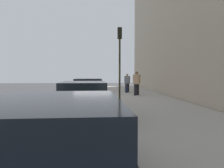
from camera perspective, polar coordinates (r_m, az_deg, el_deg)
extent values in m
plane|color=#333335|center=(14.54, -5.13, -4.42)|extent=(56.00, 56.00, 0.00)
cube|color=#A39E93|center=(14.85, 7.74, -3.99)|extent=(28.00, 4.60, 0.15)
cube|color=gold|center=(14.95, -17.52, -4.33)|extent=(28.00, 0.14, 0.01)
cube|color=white|center=(18.05, -2.71, -2.67)|extent=(6.83, 0.56, 0.22)
cylinder|color=black|center=(4.62, -22.43, -16.25)|extent=(0.64, 0.23, 0.64)
cylinder|color=black|center=(4.43, -0.25, -16.85)|extent=(0.64, 0.23, 0.64)
cube|color=navy|center=(3.09, -14.74, -20.45)|extent=(4.41, 1.86, 0.64)
cube|color=black|center=(2.70, -15.70, -10.09)|extent=(2.30, 1.63, 0.60)
cylinder|color=black|center=(9.59, -12.25, -6.25)|extent=(0.64, 0.23, 0.64)
cylinder|color=black|center=(9.54, -2.12, -6.24)|extent=(0.64, 0.23, 0.64)
cylinder|color=black|center=(7.10, -14.73, -9.45)|extent=(0.64, 0.23, 0.64)
cylinder|color=black|center=(7.03, -0.89, -9.48)|extent=(0.64, 0.23, 0.64)
cube|color=#1E512D|center=(8.22, -7.48, -5.79)|extent=(4.17, 1.90, 0.64)
cube|color=black|center=(7.95, -7.56, -1.58)|extent=(2.18, 1.65, 0.60)
cylinder|color=black|center=(15.23, -9.31, -2.91)|extent=(0.64, 0.23, 0.64)
cylinder|color=black|center=(15.20, -2.98, -2.89)|extent=(0.64, 0.23, 0.64)
cylinder|color=black|center=(12.32, -10.32, -4.25)|extent=(0.64, 0.23, 0.64)
cylinder|color=black|center=(12.28, -2.47, -4.23)|extent=(0.64, 0.23, 0.64)
cube|color=maroon|center=(13.70, -6.27, -2.37)|extent=(4.78, 1.88, 0.64)
cube|color=black|center=(13.43, -6.30, 0.17)|extent=(2.50, 1.64, 0.60)
cylinder|color=black|center=(19.45, 3.76, -1.01)|extent=(0.18, 0.18, 0.78)
cylinder|color=black|center=(19.77, 4.29, -0.95)|extent=(0.18, 0.18, 0.78)
cube|color=slate|center=(19.58, 4.03, 1.13)|extent=(0.50, 0.53, 0.67)
sphere|color=tan|center=(19.57, 4.04, 2.43)|extent=(0.22, 0.22, 0.22)
cylinder|color=black|center=(16.92, 6.83, -1.45)|extent=(0.20, 0.20, 0.86)
cylinder|color=black|center=(16.57, 6.15, -1.53)|extent=(0.20, 0.20, 0.86)
cube|color=tan|center=(16.70, 6.51, 1.23)|extent=(0.56, 0.58, 0.73)
sphere|color=brown|center=(16.70, 6.52, 2.90)|extent=(0.24, 0.24, 0.24)
cylinder|color=#2D2D19|center=(13.75, 2.03, 3.87)|extent=(0.12, 0.12, 3.86)
cube|color=black|center=(13.98, 2.05, 13.26)|extent=(0.26, 0.26, 0.70)
sphere|color=red|center=(14.17, 1.98, 13.98)|extent=(0.14, 0.14, 0.14)
sphere|color=orange|center=(14.13, 1.98, 13.11)|extent=(0.14, 0.14, 0.14)
sphere|color=green|center=(14.09, 1.98, 12.23)|extent=(0.14, 0.14, 0.14)
cube|color=#191E38|center=(19.16, 3.84, -1.47)|extent=(0.34, 0.22, 0.51)
cylinder|color=#4C4C4C|center=(19.14, 3.85, -0.17)|extent=(0.03, 0.03, 0.36)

